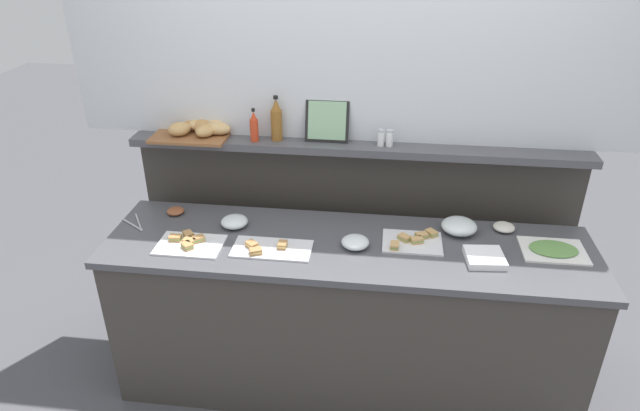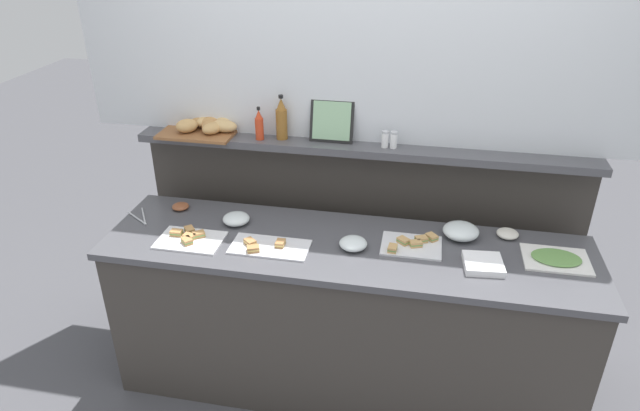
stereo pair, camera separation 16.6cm
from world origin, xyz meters
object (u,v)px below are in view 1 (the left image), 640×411
(sandwich_platter_rear, at_px, (189,243))
(bread_basket, at_px, (201,128))
(condiment_bowl_teal, at_px, (504,227))
(salt_shaker, at_px, (381,138))
(glass_bowl_small, at_px, (459,227))
(cold_cuts_platter, at_px, (553,250))
(vinegar_bottle_amber, at_px, (276,121))
(glass_bowl_large, at_px, (355,243))
(sandwich_platter_front, at_px, (413,241))
(hot_sauce_bottle, at_px, (254,127))
(sandwich_platter_side, at_px, (270,248))
(serving_tongs, at_px, (136,224))
(framed_picture, at_px, (327,120))
(glass_bowl_medium, at_px, (235,222))
(pepper_shaker, at_px, (390,138))
(napkin_stack, at_px, (485,258))
(condiment_bowl_red, at_px, (176,211))

(sandwich_platter_rear, relative_size, bread_basket, 0.74)
(condiment_bowl_teal, bearing_deg, salt_shaker, 163.66)
(glass_bowl_small, bearing_deg, cold_cuts_platter, -16.60)
(vinegar_bottle_amber, bearing_deg, cold_cuts_platter, -15.37)
(glass_bowl_large, bearing_deg, salt_shaker, 78.27)
(sandwich_platter_front, relative_size, sandwich_platter_rear, 0.91)
(hot_sauce_bottle, distance_m, salt_shaker, 0.66)
(sandwich_platter_side, relative_size, sandwich_platter_rear, 1.19)
(serving_tongs, xyz_separation_m, framed_picture, (0.93, 0.40, 0.45))
(sandwich_platter_side, xyz_separation_m, salt_shaker, (0.48, 0.51, 0.38))
(glass_bowl_medium, xyz_separation_m, bread_basket, (-0.25, 0.35, 0.36))
(salt_shaker, bearing_deg, sandwich_platter_side, -133.44)
(glass_bowl_small, height_order, vinegar_bottle_amber, vinegar_bottle_amber)
(serving_tongs, height_order, framed_picture, framed_picture)
(glass_bowl_small, height_order, serving_tongs, glass_bowl_small)
(sandwich_platter_side, bearing_deg, salt_shaker, 46.56)
(condiment_bowl_teal, height_order, hot_sauce_bottle, hot_sauce_bottle)
(sandwich_platter_side, distance_m, pepper_shaker, 0.83)
(napkin_stack, xyz_separation_m, salt_shaker, (-0.50, 0.48, 0.37))
(sandwich_platter_front, distance_m, hot_sauce_bottle, 1.00)
(glass_bowl_small, relative_size, framed_picture, 0.77)
(serving_tongs, bearing_deg, condiment_bowl_teal, 5.34)
(sandwich_platter_side, relative_size, bread_basket, 0.89)
(glass_bowl_large, relative_size, glass_bowl_medium, 0.97)
(sandwich_platter_rear, relative_size, vinegar_bottle_amber, 1.32)
(napkin_stack, distance_m, framed_picture, 1.04)
(pepper_shaker, bearing_deg, sandwich_platter_side, -135.93)
(sandwich_platter_side, height_order, cold_cuts_platter, sandwich_platter_side)
(condiment_bowl_red, relative_size, bread_basket, 0.21)
(sandwich_platter_side, relative_size, framed_picture, 1.65)
(sandwich_platter_rear, height_order, napkin_stack, sandwich_platter_rear)
(cold_cuts_platter, bearing_deg, glass_bowl_medium, 178.33)
(sandwich_platter_side, relative_size, pepper_shaker, 4.29)
(glass_bowl_large, xyz_separation_m, condiment_bowl_red, (-0.96, 0.21, -0.01))
(sandwich_platter_front, height_order, napkin_stack, sandwich_platter_front)
(condiment_bowl_teal, bearing_deg, condiment_bowl_red, -178.72)
(cold_cuts_platter, distance_m, condiment_bowl_red, 1.89)
(condiment_bowl_teal, height_order, vinegar_bottle_amber, vinegar_bottle_amber)
(serving_tongs, height_order, napkin_stack, napkin_stack)
(condiment_bowl_teal, bearing_deg, glass_bowl_large, -161.11)
(glass_bowl_large, distance_m, condiment_bowl_red, 0.98)
(glass_bowl_medium, relative_size, bread_basket, 0.33)
(serving_tongs, relative_size, framed_picture, 0.72)
(vinegar_bottle_amber, height_order, hot_sauce_bottle, vinegar_bottle_amber)
(cold_cuts_platter, height_order, glass_bowl_medium, glass_bowl_medium)
(glass_bowl_medium, xyz_separation_m, salt_shaker, (0.71, 0.32, 0.37))
(condiment_bowl_teal, relative_size, serving_tongs, 0.65)
(sandwich_platter_side, xyz_separation_m, sandwich_platter_front, (0.67, 0.15, 0.00))
(cold_cuts_platter, relative_size, serving_tongs, 1.82)
(salt_shaker, distance_m, framed_picture, 0.29)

